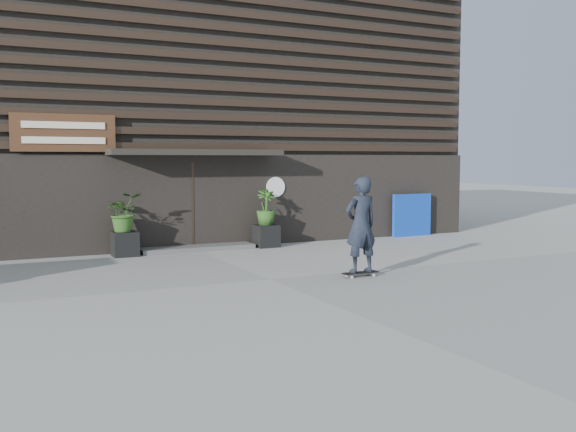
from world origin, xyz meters
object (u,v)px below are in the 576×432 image
blue_tarp (412,215)px  skateboarder (361,225)px  planter_pot_left (125,244)px  planter_pot_right (266,236)px

blue_tarp → skateboarder: skateboarder is taller
planter_pot_left → blue_tarp: size_ratio=0.43×
planter_pot_right → skateboarder: (-0.13, -4.94, 0.76)m
planter_pot_right → blue_tarp: 5.09m
planter_pot_left → skateboarder: 6.21m
planter_pot_right → blue_tarp: size_ratio=0.43×
planter_pot_left → skateboarder: size_ratio=0.30×
planter_pot_left → skateboarder: (3.67, -4.94, 0.76)m
skateboarder → blue_tarp: bearing=45.3°
planter_pot_right → planter_pot_left: bearing=180.0°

